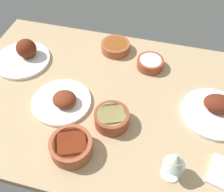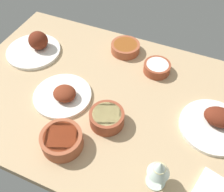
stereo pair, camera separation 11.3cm
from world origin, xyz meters
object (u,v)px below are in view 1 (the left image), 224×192
at_px(plate_center_main, 24,55).
at_px(wine_glass, 175,161).
at_px(bowl_cream, 150,63).
at_px(plate_near_viewer, 215,110).
at_px(bowl_soup, 115,46).
at_px(plate_far_side, 63,101).
at_px(bowl_sauce, 71,146).
at_px(bowl_pasta, 112,118).

relative_size(plate_center_main, wine_glass, 1.97).
bearing_deg(plate_center_main, bowl_cream, 9.81).
xyz_separation_m(bowl_cream, wine_glass, (0.16, -0.52, 0.07)).
bearing_deg(bowl_cream, plate_near_viewer, -34.24).
distance_m(plate_near_viewer, bowl_soup, 0.58).
bearing_deg(plate_center_main, plate_near_viewer, -6.37).
xyz_separation_m(plate_far_side, bowl_sauce, (0.12, -0.21, 0.02)).
bearing_deg(bowl_pasta, bowl_cream, 75.22).
relative_size(plate_far_side, bowl_sauce, 1.61).
relative_size(plate_far_side, bowl_soup, 1.74).
xyz_separation_m(plate_far_side, plate_center_main, (-0.29, 0.22, 0.01)).
bearing_deg(plate_center_main, bowl_pasta, -26.67).
bearing_deg(wine_glass, bowl_soup, 120.35).
xyz_separation_m(bowl_sauce, wine_glass, (0.37, 0.00, 0.06)).
relative_size(bowl_sauce, wine_glass, 1.14).
bearing_deg(bowl_pasta, bowl_sauce, -124.80).
bearing_deg(bowl_sauce, bowl_cream, 68.41).
bearing_deg(bowl_cream, plate_center_main, -170.19).
xyz_separation_m(plate_center_main, bowl_pasta, (0.52, -0.26, 0.00)).
distance_m(plate_far_side, bowl_soup, 0.42).
bearing_deg(bowl_sauce, bowl_soup, 88.49).
bearing_deg(bowl_soup, plate_center_main, -156.42).
xyz_separation_m(plate_far_side, bowl_cream, (0.33, 0.32, 0.01)).
bearing_deg(bowl_soup, bowl_pasta, -77.78).
bearing_deg(bowl_cream, wine_glass, -73.08).
relative_size(plate_far_side, plate_center_main, 0.93).
xyz_separation_m(bowl_soup, bowl_cream, (0.19, -0.08, 0.00)).
distance_m(plate_near_viewer, plate_far_side, 0.64).
distance_m(plate_center_main, bowl_cream, 0.63).
distance_m(plate_far_side, bowl_sauce, 0.24).
height_order(plate_center_main, wine_glass, wine_glass).
distance_m(bowl_sauce, bowl_pasta, 0.20).
bearing_deg(plate_far_side, bowl_cream, 44.69).
height_order(plate_far_side, wine_glass, wine_glass).
height_order(plate_far_side, bowl_pasta, plate_far_side).
relative_size(bowl_soup, bowl_sauce, 0.93).
height_order(bowl_soup, bowl_sauce, bowl_sauce).
height_order(plate_near_viewer, bowl_sauce, plate_near_viewer).
relative_size(plate_center_main, bowl_soup, 1.87).
distance_m(bowl_cream, bowl_pasta, 0.38).
bearing_deg(plate_near_viewer, bowl_soup, 150.15).
xyz_separation_m(bowl_pasta, wine_glass, (0.26, -0.16, 0.07)).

